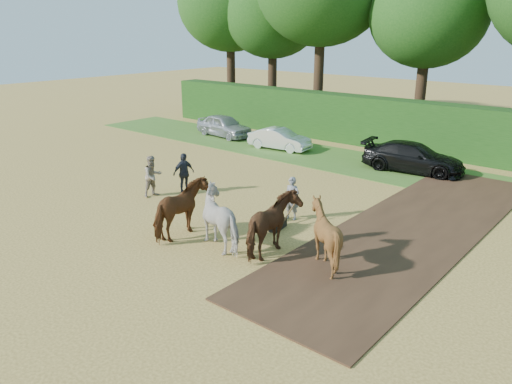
{
  "coord_description": "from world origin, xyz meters",
  "views": [
    {
      "loc": [
        8.04,
        -9.8,
        7.08
      ],
      "look_at": [
        -3.02,
        3.35,
        1.4
      ],
      "focal_mm": 35.0,
      "sensor_mm": 36.0,
      "label": 1
    }
  ],
  "objects_px": {
    "spectator_near": "(153,176)",
    "plough_team": "(250,221)",
    "parked_cars": "(479,170)",
    "spectator_far": "(184,173)"
  },
  "relations": [
    {
      "from": "plough_team",
      "to": "parked_cars",
      "type": "height_order",
      "value": "plough_team"
    },
    {
      "from": "spectator_near",
      "to": "plough_team",
      "type": "height_order",
      "value": "plough_team"
    },
    {
      "from": "spectator_far",
      "to": "plough_team",
      "type": "xyz_separation_m",
      "value": [
        6.21,
        -2.67,
        0.09
      ]
    },
    {
      "from": "plough_team",
      "to": "parked_cars",
      "type": "distance_m",
      "value": 12.88
    },
    {
      "from": "spectator_far",
      "to": "parked_cars",
      "type": "bearing_deg",
      "value": -35.28
    },
    {
      "from": "spectator_far",
      "to": "parked_cars",
      "type": "distance_m",
      "value": 13.75
    },
    {
      "from": "spectator_near",
      "to": "plough_team",
      "type": "relative_size",
      "value": 0.27
    },
    {
      "from": "plough_team",
      "to": "spectator_far",
      "type": "bearing_deg",
      "value": 156.76
    },
    {
      "from": "plough_team",
      "to": "parked_cars",
      "type": "relative_size",
      "value": 0.19
    },
    {
      "from": "spectator_near",
      "to": "spectator_far",
      "type": "height_order",
      "value": "spectator_near"
    }
  ]
}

